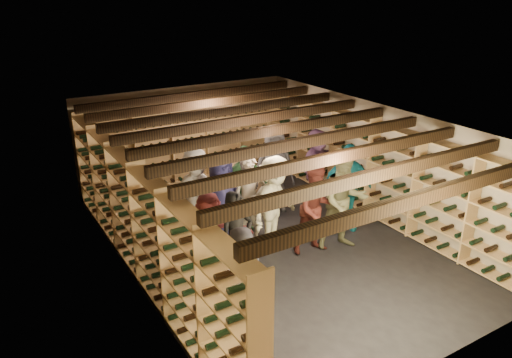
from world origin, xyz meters
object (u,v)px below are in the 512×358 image
at_px(person_11, 316,164).
at_px(crate_loose, 242,208).
at_px(crate_stack_right, 253,191).
at_px(person_2, 344,201).
at_px(person_0, 242,273).
at_px(person_8, 317,209).
at_px(crate_stack_left, 236,173).
at_px(person_6, 221,199).
at_px(person_12, 274,170).
at_px(person_9, 197,193).
at_px(person_3, 274,204).
at_px(person_5, 210,236).
at_px(person_7, 249,200).
at_px(person_1, 237,241).
at_px(person_4, 346,187).
at_px(person_10, 244,188).

bearing_deg(person_11, crate_loose, 153.04).
bearing_deg(crate_stack_right, person_2, -82.29).
bearing_deg(person_0, person_11, 43.79).
height_order(person_2, person_8, person_2).
bearing_deg(crate_stack_left, person_6, -125.18).
height_order(crate_stack_left, person_0, person_0).
bearing_deg(person_12, person_11, 20.72).
xyz_separation_m(person_8, person_9, (-1.59, 1.80, 0.02)).
xyz_separation_m(person_3, person_5, (-1.48, -0.26, -0.14)).
bearing_deg(person_7, person_0, -102.09).
distance_m(person_1, person_7, 1.57).
xyz_separation_m(crate_stack_left, person_1, (-2.03, -3.69, 0.42)).
height_order(crate_stack_right, person_9, person_9).
distance_m(crate_loose, person_5, 2.75).
relative_size(person_2, person_5, 1.22).
height_order(crate_loose, person_12, person_12).
relative_size(person_9, person_12, 0.96).
distance_m(person_1, person_2, 2.37).
height_order(person_8, person_9, person_9).
bearing_deg(crate_stack_right, person_3, -110.45).
distance_m(person_3, person_11, 2.69).
relative_size(crate_stack_right, person_0, 0.39).
xyz_separation_m(person_4, person_10, (-1.75, 1.09, -0.02)).
bearing_deg(person_1, person_3, 25.96).
height_order(crate_stack_left, person_1, person_1).
xyz_separation_m(crate_stack_right, person_7, (-1.03, -1.57, 0.63)).
bearing_deg(person_3, person_11, 14.09).
bearing_deg(person_5, person_8, 9.25).
bearing_deg(person_3, person_2, -50.63).
bearing_deg(person_11, person_0, -162.54).
xyz_separation_m(person_7, person_8, (0.86, -0.99, -0.01)).
relative_size(crate_stack_right, person_12, 0.31).
distance_m(person_0, person_5, 1.24).
height_order(person_6, person_11, person_6).
relative_size(crate_loose, person_6, 0.29).
distance_m(crate_loose, person_4, 2.42).
relative_size(crate_loose, person_4, 0.27).
bearing_deg(person_1, person_7, 46.41).
xyz_separation_m(person_0, person_5, (0.08, 1.24, 0.04)).
distance_m(crate_stack_left, person_11, 2.01).
bearing_deg(crate_stack_right, person_11, -19.55).
height_order(person_5, person_8, person_8).
bearing_deg(crate_loose, person_0, -119.85).
bearing_deg(person_0, person_12, 54.48).
distance_m(person_1, person_4, 2.99).
relative_size(person_3, person_8, 1.06).
bearing_deg(person_2, person_8, -175.88).
relative_size(person_2, person_12, 1.02).
bearing_deg(person_9, person_5, -104.44).
height_order(crate_loose, person_5, person_5).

